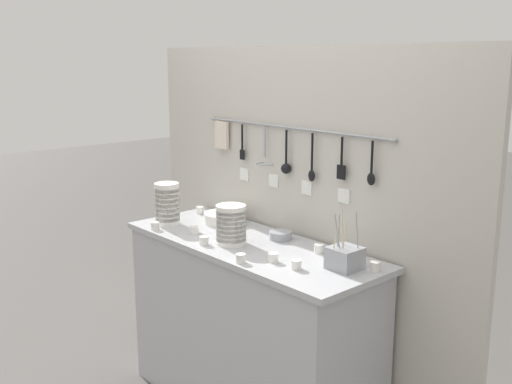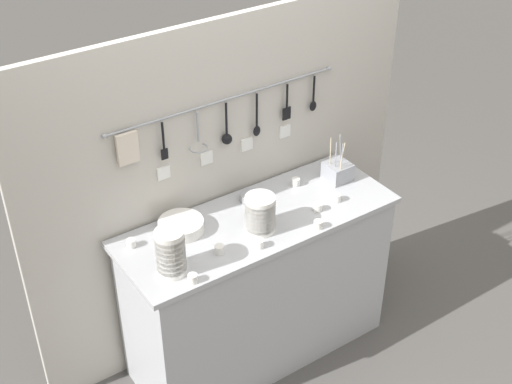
{
  "view_description": "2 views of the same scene",
  "coord_description": "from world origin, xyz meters",
  "px_view_note": "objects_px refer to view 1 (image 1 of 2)",
  "views": [
    {
      "loc": [
        2.22,
        -1.93,
        1.88
      ],
      "look_at": [
        0.06,
        -0.01,
        1.23
      ],
      "focal_mm": 42.0,
      "sensor_mm": 36.0,
      "label": 1
    },
    {
      "loc": [
        -1.68,
        -2.45,
        3.14
      ],
      "look_at": [
        -0.03,
        -0.03,
        1.15
      ],
      "focal_mm": 50.0,
      "sensor_mm": 36.0,
      "label": 2
    }
  ],
  "objects_px": {
    "cup_front_left": "(200,210)",
    "cup_back_right": "(241,258)",
    "cutlery_caddy": "(345,258)",
    "cup_edge_near": "(204,241)",
    "cup_centre": "(273,258)",
    "bowl_stack_wide_centre": "(231,225)",
    "cup_edge_far": "(194,230)",
    "cup_by_caddy": "(375,266)",
    "cup_front_right": "(296,265)",
    "plate_stack": "(224,218)",
    "cup_back_left": "(155,226)",
    "cup_beside_plates": "(319,249)",
    "steel_mixing_bowl": "(281,235)",
    "bowl_stack_tall_left": "(167,204)"
  },
  "relations": [
    {
      "from": "plate_stack",
      "to": "cup_front_left",
      "type": "relative_size",
      "value": 4.94
    },
    {
      "from": "cup_front_left",
      "to": "cup_by_caddy",
      "type": "relative_size",
      "value": 1.0
    },
    {
      "from": "cup_back_left",
      "to": "cup_edge_far",
      "type": "height_order",
      "value": "same"
    },
    {
      "from": "cutlery_caddy",
      "to": "cup_front_right",
      "type": "bearing_deg",
      "value": -130.56
    },
    {
      "from": "cutlery_caddy",
      "to": "cup_by_caddy",
      "type": "bearing_deg",
      "value": 35.98
    },
    {
      "from": "cup_by_caddy",
      "to": "cup_edge_near",
      "type": "xyz_separation_m",
      "value": [
        -0.82,
        -0.34,
        0.0
      ]
    },
    {
      "from": "cup_edge_far",
      "to": "cup_back_right",
      "type": "bearing_deg",
      "value": -11.99
    },
    {
      "from": "cup_front_left",
      "to": "cup_edge_near",
      "type": "relative_size",
      "value": 1.0
    },
    {
      "from": "steel_mixing_bowl",
      "to": "cup_beside_plates",
      "type": "xyz_separation_m",
      "value": [
        0.29,
        -0.02,
        0.0
      ]
    },
    {
      "from": "cup_front_right",
      "to": "cup_centre",
      "type": "distance_m",
      "value": 0.14
    },
    {
      "from": "cup_back_left",
      "to": "cup_back_right",
      "type": "relative_size",
      "value": 1.0
    },
    {
      "from": "cup_edge_far",
      "to": "cup_front_right",
      "type": "xyz_separation_m",
      "value": [
        0.75,
        0.02,
        0.0
      ]
    },
    {
      "from": "cup_front_left",
      "to": "cup_edge_far",
      "type": "xyz_separation_m",
      "value": [
        0.33,
        -0.28,
        0.0
      ]
    },
    {
      "from": "cup_front_left",
      "to": "cup_front_right",
      "type": "xyz_separation_m",
      "value": [
        1.08,
        -0.26,
        0.0
      ]
    },
    {
      "from": "plate_stack",
      "to": "cup_centre",
      "type": "bearing_deg",
      "value": -20.29
    },
    {
      "from": "cup_edge_near",
      "to": "bowl_stack_wide_centre",
      "type": "bearing_deg",
      "value": 54.43
    },
    {
      "from": "bowl_stack_tall_left",
      "to": "steel_mixing_bowl",
      "type": "relative_size",
      "value": 2.01
    },
    {
      "from": "bowl_stack_tall_left",
      "to": "steel_mixing_bowl",
      "type": "xyz_separation_m",
      "value": [
        0.63,
        0.28,
        -0.1
      ]
    },
    {
      "from": "bowl_stack_tall_left",
      "to": "cup_by_caddy",
      "type": "bearing_deg",
      "value": 11.77
    },
    {
      "from": "steel_mixing_bowl",
      "to": "cup_back_right",
      "type": "distance_m",
      "value": 0.42
    },
    {
      "from": "cup_back_left",
      "to": "cup_beside_plates",
      "type": "relative_size",
      "value": 1.0
    },
    {
      "from": "cup_edge_near",
      "to": "cup_centre",
      "type": "distance_m",
      "value": 0.44
    },
    {
      "from": "cup_by_caddy",
      "to": "cup_edge_far",
      "type": "xyz_separation_m",
      "value": [
        -1.0,
        -0.27,
        0.0
      ]
    },
    {
      "from": "cup_front_left",
      "to": "cup_back_right",
      "type": "bearing_deg",
      "value": -24.86
    },
    {
      "from": "steel_mixing_bowl",
      "to": "cup_front_left",
      "type": "height_order",
      "value": "same"
    },
    {
      "from": "cup_by_caddy",
      "to": "cup_front_right",
      "type": "xyz_separation_m",
      "value": [
        -0.25,
        -0.24,
        0.0
      ]
    },
    {
      "from": "bowl_stack_tall_left",
      "to": "cup_front_left",
      "type": "bearing_deg",
      "value": 104.61
    },
    {
      "from": "cup_edge_near",
      "to": "cup_back_left",
      "type": "bearing_deg",
      "value": -174.51
    },
    {
      "from": "cup_edge_near",
      "to": "cup_front_right",
      "type": "relative_size",
      "value": 1.0
    },
    {
      "from": "cup_by_caddy",
      "to": "cup_centre",
      "type": "bearing_deg",
      "value": -146.59
    },
    {
      "from": "steel_mixing_bowl",
      "to": "cup_centre",
      "type": "relative_size",
      "value": 2.55
    },
    {
      "from": "cup_front_left",
      "to": "cup_by_caddy",
      "type": "bearing_deg",
      "value": -0.81
    },
    {
      "from": "bowl_stack_wide_centre",
      "to": "plate_stack",
      "type": "distance_m",
      "value": 0.4
    },
    {
      "from": "cutlery_caddy",
      "to": "cup_edge_near",
      "type": "distance_m",
      "value": 0.75
    },
    {
      "from": "bowl_stack_wide_centre",
      "to": "cutlery_caddy",
      "type": "height_order",
      "value": "cutlery_caddy"
    },
    {
      "from": "plate_stack",
      "to": "cup_beside_plates",
      "type": "bearing_deg",
      "value": 0.56
    },
    {
      "from": "cup_front_right",
      "to": "cup_beside_plates",
      "type": "relative_size",
      "value": 1.0
    },
    {
      "from": "cup_front_left",
      "to": "cup_beside_plates",
      "type": "bearing_deg",
      "value": -0.97
    },
    {
      "from": "cup_front_left",
      "to": "cup_centre",
      "type": "xyz_separation_m",
      "value": [
        0.95,
        -0.27,
        0.0
      ]
    },
    {
      "from": "steel_mixing_bowl",
      "to": "cup_front_left",
      "type": "xyz_separation_m",
      "value": [
        -0.71,
        -0.0,
        0.0
      ]
    },
    {
      "from": "cup_by_caddy",
      "to": "cup_centre",
      "type": "xyz_separation_m",
      "value": [
        -0.39,
        -0.26,
        0.0
      ]
    },
    {
      "from": "bowl_stack_wide_centre",
      "to": "cup_edge_near",
      "type": "bearing_deg",
      "value": -125.57
    },
    {
      "from": "steel_mixing_bowl",
      "to": "cup_beside_plates",
      "type": "bearing_deg",
      "value": -3.38
    },
    {
      "from": "steel_mixing_bowl",
      "to": "cup_edge_near",
      "type": "bearing_deg",
      "value": -118.01
    },
    {
      "from": "bowl_stack_wide_centre",
      "to": "cup_centre",
      "type": "relative_size",
      "value": 4.32
    },
    {
      "from": "bowl_stack_wide_centre",
      "to": "cup_edge_far",
      "type": "relative_size",
      "value": 4.32
    },
    {
      "from": "cup_edge_near",
      "to": "steel_mixing_bowl",
      "type": "bearing_deg",
      "value": 61.99
    },
    {
      "from": "cup_back_left",
      "to": "cup_front_right",
      "type": "xyz_separation_m",
      "value": [
        0.96,
        0.13,
        0.0
      ]
    },
    {
      "from": "cup_by_caddy",
      "to": "cup_beside_plates",
      "type": "xyz_separation_m",
      "value": [
        -0.34,
        0.0,
        0.0
      ]
    },
    {
      "from": "cup_front_right",
      "to": "cup_back_left",
      "type": "bearing_deg",
      "value": -172.2
    }
  ]
}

